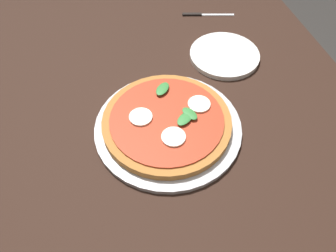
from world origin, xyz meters
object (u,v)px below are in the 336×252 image
at_px(dining_table, 174,136).
at_px(serving_tray, 168,127).
at_px(pizza, 167,121).
at_px(knife, 201,14).
at_px(plate_white, 224,55).

distance_m(dining_table, serving_tray, 0.13).
distance_m(pizza, knife, 0.47).
bearing_deg(pizza, knife, 152.10).
xyz_separation_m(plate_white, knife, (-0.21, 0.00, -0.00)).
bearing_deg(serving_tray, plate_white, 133.83).
height_order(dining_table, pizza, pizza).
bearing_deg(plate_white, knife, 179.46).
height_order(serving_tray, pizza, pizza).
height_order(dining_table, serving_tray, serving_tray).
distance_m(dining_table, pizza, 0.14).
bearing_deg(dining_table, serving_tray, -30.46).
bearing_deg(dining_table, pizza, -33.70).
height_order(dining_table, knife, knife).
bearing_deg(knife, dining_table, -27.09).
bearing_deg(knife, serving_tray, -27.52).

